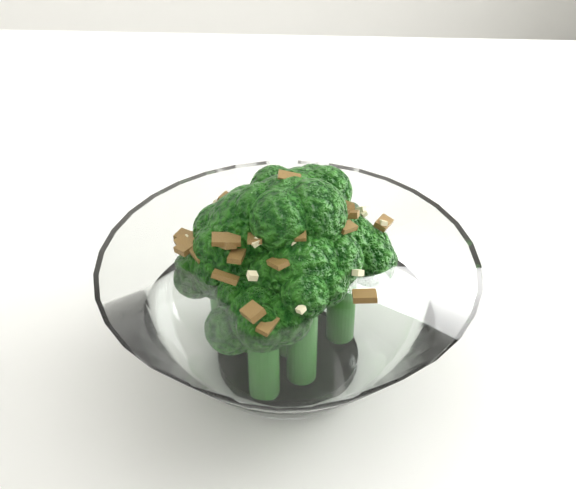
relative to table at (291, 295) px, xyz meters
name	(u,v)px	position (x,y,z in m)	size (l,w,h in m)	color
table	(291,295)	(0.00, 0.00, 0.00)	(1.41, 1.19, 0.75)	white
broccoli_dish	(287,297)	(-0.05, -0.14, 0.12)	(0.22, 0.22, 0.14)	white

